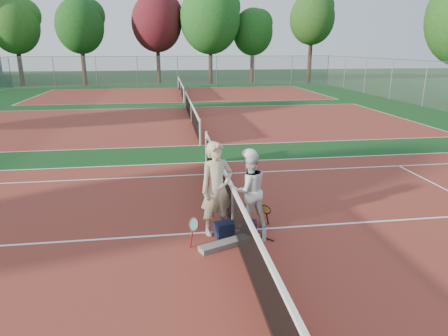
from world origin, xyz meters
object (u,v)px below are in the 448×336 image
object	(u,v)px
racket_spare	(256,234)
player_b	(249,190)
water_bottle	(264,234)
net_main	(233,209)
racket_red	(194,232)
player_a	(217,189)
sports_bag_purple	(249,227)
sports_bag_navy	(224,229)
racket_black_held	(265,216)

from	to	relation	value
racket_spare	player_b	bearing A→B (deg)	-30.05
water_bottle	net_main	bearing A→B (deg)	135.53
net_main	racket_red	world-z (taller)	net_main
player_a	sports_bag_purple	distance (m)	1.11
sports_bag_navy	player_b	bearing A→B (deg)	32.23
racket_black_held	racket_spare	bearing A→B (deg)	-5.90
racket_red	player_b	bearing A→B (deg)	-21.17
racket_black_held	water_bottle	xyz separation A→B (m)	(-0.18, -0.63, -0.13)
net_main	player_a	distance (m)	0.61
water_bottle	sports_bag_navy	bearing A→B (deg)	155.84
sports_bag_navy	sports_bag_purple	size ratio (longest dim) A/B	1.17
net_main	racket_black_held	size ratio (longest dim) A/B	19.85
racket_red	racket_black_held	distance (m)	1.73
racket_spare	sports_bag_navy	xyz separation A→B (m)	(-0.67, 0.05, 0.14)
net_main	player_a	size ratio (longest dim) A/B	5.44
sports_bag_navy	water_bottle	world-z (taller)	sports_bag_navy
racket_red	water_bottle	size ratio (longest dim) A/B	1.94
player_b	racket_red	distance (m)	1.55
racket_red	water_bottle	bearing A→B (deg)	-51.31
player_a	racket_spare	bearing A→B (deg)	-35.39
player_a	player_b	xyz separation A→B (m)	(0.73, 0.20, -0.14)
water_bottle	racket_black_held	bearing A→B (deg)	74.28
player_a	sports_bag_purple	size ratio (longest dim) A/B	5.92
sports_bag_purple	racket_red	bearing A→B (deg)	-163.09
player_a	player_b	bearing A→B (deg)	-4.16
net_main	racket_spare	xyz separation A→B (m)	(0.45, -0.26, -0.49)
player_b	water_bottle	xyz separation A→B (m)	(0.19, -0.73, -0.72)
net_main	sports_bag_purple	size ratio (longest dim) A/B	32.21
player_b	racket_black_held	size ratio (longest dim) A/B	3.14
racket_spare	sports_bag_navy	bearing A→B (deg)	45.21
player_b	water_bottle	world-z (taller)	player_b
racket_spare	sports_bag_purple	size ratio (longest dim) A/B	1.76
player_b	racket_black_held	world-z (taller)	player_b
racket_black_held	sports_bag_navy	bearing A→B (deg)	-38.61
racket_red	racket_black_held	xyz separation A→B (m)	(1.63, 0.59, -0.01)
player_b	sports_bag_purple	xyz separation A→B (m)	(-0.05, -0.31, -0.73)
racket_spare	water_bottle	xyz separation A→B (m)	(0.11, -0.30, 0.14)
player_a	racket_spare	xyz separation A→B (m)	(0.80, -0.23, -0.99)
net_main	racket_spare	world-z (taller)	net_main
net_main	racket_black_held	world-z (taller)	net_main
net_main	water_bottle	distance (m)	0.87
net_main	sports_bag_purple	world-z (taller)	net_main
net_main	player_b	size ratio (longest dim) A/B	6.33
net_main	racket_red	size ratio (longest dim) A/B	18.83
net_main	player_b	xyz separation A→B (m)	(0.38, 0.17, 0.36)
net_main	sports_bag_navy	world-z (taller)	net_main
net_main	racket_spare	size ratio (longest dim) A/B	18.30
racket_red	racket_spare	distance (m)	1.39
player_b	sports_bag_navy	bearing A→B (deg)	18.70
racket_red	racket_black_held	world-z (taller)	racket_red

